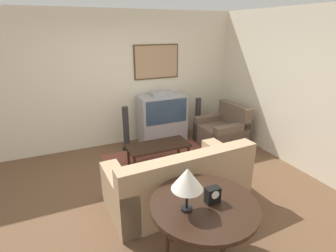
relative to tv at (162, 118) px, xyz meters
The scene contains 13 objects.
ground_plane 2.06m from the tv, 115.79° to the right, with size 12.00×12.00×0.00m, color brown.
wall_back 1.24m from the tv, 158.28° to the left, with size 12.00×0.10×2.70m.
wall_right 2.64m from the tv, 45.39° to the right, with size 0.06×12.00×2.70m.
area_rug 1.18m from the tv, 111.25° to the right, with size 2.03×1.58×0.01m.
tv is the anchor object (origin of this frame).
couch 2.19m from the tv, 106.63° to the right, with size 1.97×1.05×0.89m.
armchair 1.31m from the tv, 29.97° to the right, with size 0.87×0.90×0.85m.
coffee_table 1.11m from the tv, 116.37° to the right, with size 1.10×0.50×0.41m.
console_table 3.20m from the tv, 105.08° to the right, with size 1.09×1.09×0.72m.
table_lamp 3.32m from the tv, 108.55° to the right, with size 0.30×0.30×0.45m.
mantel_clock 3.21m from the tv, 103.64° to the right, with size 0.14×0.10×0.17m.
speaker_tower_left 0.84m from the tv, behind, with size 0.21×0.21×0.91m.
speaker_tower_right 0.84m from the tv, ahead, with size 0.21×0.21×0.91m.
Camera 1 is at (-1.17, -3.13, 2.36)m, focal length 28.00 mm.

